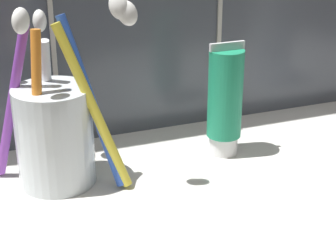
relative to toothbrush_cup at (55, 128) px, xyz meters
The scene contains 3 objects.
sink_counter 21.29cm from the toothbrush_cup, 21.03° to the right, with size 76.02×32.67×2.00cm, color silver.
toothbrush_cup is the anchor object (origin of this frame).
toothpaste_tube 17.61cm from the toothbrush_cup, ahead, with size 3.78×3.60×12.13cm.
Camera 1 is at (-26.19, -41.21, 28.52)cm, focal length 60.00 mm.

